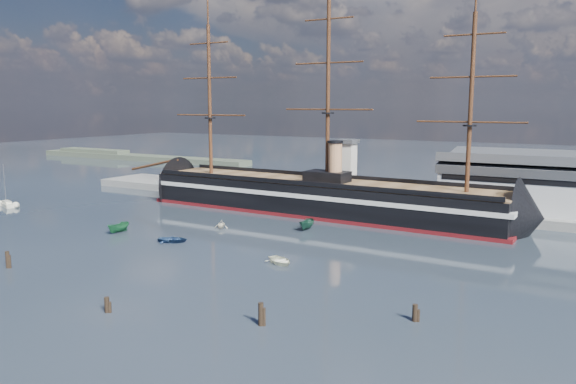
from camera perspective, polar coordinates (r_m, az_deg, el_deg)
The scene contains 15 objects.
ground at distance 117.92m, azimuth -1.95°, elevation -3.72°, with size 600.00×600.00×0.00m, color #1E2931.
quay at distance 145.39m, azimuth 8.92°, elevation -1.42°, with size 180.00×18.00×2.00m, color slate.
quay_tower at distance 143.85m, azimuth 5.98°, elevation 2.46°, with size 5.00×5.00×15.00m.
shoreline at distance 278.73m, azimuth -16.24°, elevation 3.53°, with size 120.00×10.00×4.00m.
warship at distance 134.26m, azimuth 2.54°, elevation -0.42°, with size 113.10×18.77×53.94m.
sailboat at distance 159.58m, azimuth -26.63°, elevation -1.09°, with size 7.03×4.15×10.82m.
motorboat_a at distance 118.97m, azimuth -16.82°, elevation -3.99°, with size 6.26×2.30×2.50m, color #1C6535.
motorboat_b at distance 108.42m, azimuth -11.62°, elevation -5.03°, with size 3.45×1.38×1.61m, color navy.
motorboat_c at distance 116.74m, azimuth 1.92°, elevation -3.85°, with size 6.49×2.38×2.60m, color #174130.
motorboat_d at distance 118.87m, azimuth -6.80°, elevation -3.68°, with size 5.36×2.32×1.96m, color #F0EACE.
motorboat_e at distance 92.23m, azimuth -0.77°, elevation -7.31°, with size 3.43×1.37×1.60m, color white.
piling_near_left at distance 100.40m, azimuth -26.55°, elevation -6.92°, with size 0.64×0.64×3.44m, color black.
piling_near_mid at distance 75.20m, azimuth -17.88°, elevation -11.56°, with size 0.64×0.64×2.68m, color black.
piling_near_right at distance 67.88m, azimuth -2.76°, elevation -13.39°, with size 0.64×0.64×3.49m, color black.
piling_far_right at distance 70.65m, azimuth 12.74°, elevation -12.69°, with size 0.64×0.64×2.81m, color black.
Camera 1 is at (60.50, -57.89, 25.70)m, focal length 35.00 mm.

